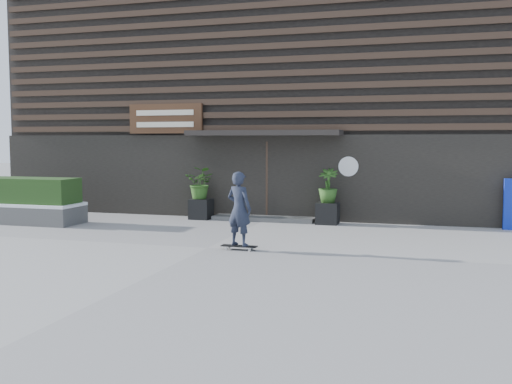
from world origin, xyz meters
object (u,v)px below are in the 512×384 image
(raised_bed, at_px, (22,214))
(planter_pot_left, at_px, (201,209))
(skateboarder, at_px, (239,209))
(planter_pot_right, at_px, (328,213))

(raised_bed, bearing_deg, planter_pot_left, 25.31)
(planter_pot_left, distance_m, raised_bed, 5.08)
(planter_pot_left, bearing_deg, raised_bed, -154.69)
(skateboarder, bearing_deg, planter_pot_left, 120.73)
(planter_pot_left, bearing_deg, skateboarder, -59.27)
(planter_pot_left, distance_m, skateboarder, 5.19)
(raised_bed, relative_size, skateboarder, 2.08)
(planter_pot_left, height_order, raised_bed, planter_pot_left)
(planter_pot_left, relative_size, planter_pot_right, 1.00)
(planter_pot_right, distance_m, skateboarder, 4.62)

